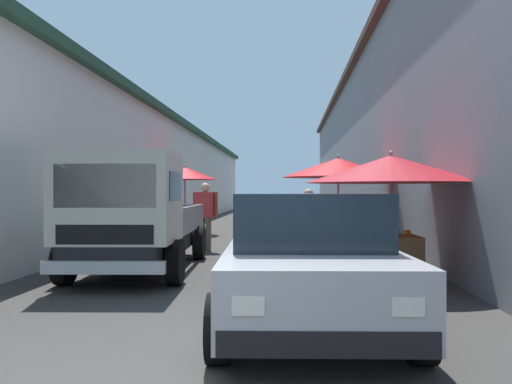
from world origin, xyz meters
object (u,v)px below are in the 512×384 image
object	(u,v)px
hatchback_car	(306,257)
delivery_truck	(131,217)
fruit_stall_far_left	(338,173)
vendor_by_crates	(205,211)
fruit_stall_near_right	(392,178)
vendor_in_shade	(309,221)
fruit_stall_mid_lane	(185,181)

from	to	relation	value
hatchback_car	delivery_truck	xyz separation A→B (m)	(2.79, 2.89, 0.30)
fruit_stall_far_left	hatchback_car	bearing A→B (deg)	171.77
vendor_by_crates	fruit_stall_near_right	bearing A→B (deg)	-136.27
fruit_stall_near_right	hatchback_car	world-z (taller)	fruit_stall_near_right
fruit_stall_far_left	vendor_by_crates	size ratio (longest dim) A/B	1.71
vendor_by_crates	vendor_in_shade	world-z (taller)	vendor_by_crates
fruit_stall_near_right	delivery_truck	bearing A→B (deg)	90.17
hatchback_car	delivery_truck	size ratio (longest dim) A/B	0.80
fruit_stall_far_left	fruit_stall_mid_lane	bearing A→B (deg)	48.52
fruit_stall_mid_lane	fruit_stall_far_left	distance (m)	6.51
fruit_stall_far_left	delivery_truck	distance (m)	6.16
vendor_in_shade	fruit_stall_near_right	bearing A→B (deg)	-146.41
fruit_stall_near_right	fruit_stall_far_left	size ratio (longest dim) A/B	0.98
vendor_by_crates	vendor_in_shade	xyz separation A→B (m)	(-1.99, -2.47, -0.11)
fruit_stall_near_right	delivery_truck	distance (m)	4.44
fruit_stall_mid_lane	fruit_stall_far_left	size ratio (longest dim) A/B	0.83
fruit_stall_far_left	hatchback_car	distance (m)	7.59
fruit_stall_near_right	delivery_truck	world-z (taller)	fruit_stall_near_right
fruit_stall_mid_lane	delivery_truck	world-z (taller)	fruit_stall_mid_lane
delivery_truck	vendor_in_shade	world-z (taller)	delivery_truck
fruit_stall_far_left	delivery_truck	world-z (taller)	fruit_stall_far_left
fruit_stall_far_left	vendor_in_shade	xyz separation A→B (m)	(-2.68, 0.86, -1.07)
hatchback_car	vendor_by_crates	distance (m)	7.11
hatchback_car	fruit_stall_near_right	bearing A→B (deg)	-28.21
fruit_stall_near_right	hatchback_car	distance (m)	3.32
fruit_stall_near_right	fruit_stall_far_left	distance (m)	4.65
hatchback_car	vendor_by_crates	size ratio (longest dim) A/B	2.36
fruit_stall_near_right	vendor_in_shade	distance (m)	2.47
fruit_stall_mid_lane	hatchback_car	xyz separation A→B (m)	(-11.73, -3.80, -1.10)
vendor_by_crates	fruit_stall_far_left	bearing A→B (deg)	-78.35
vendor_in_shade	fruit_stall_mid_lane	bearing A→B (deg)	29.88
fruit_stall_far_left	vendor_by_crates	world-z (taller)	fruit_stall_far_left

